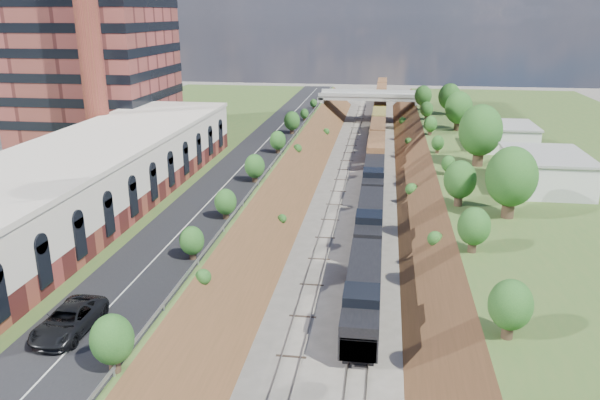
{
  "coord_description": "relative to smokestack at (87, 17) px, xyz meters",
  "views": [
    {
      "loc": [
        3.76,
        -20.45,
        25.57
      ],
      "look_at": [
        -4.98,
        39.71,
        6.0
      ],
      "focal_mm": 35.0,
      "sensor_mm": 36.0,
      "label": 1
    }
  ],
  "objects": [
    {
      "name": "road",
      "position": [
        20.5,
        4.0,
        -19.95
      ],
      "size": [
        8.0,
        180.0,
        0.1
      ],
      "primitive_type": "cube",
      "color": "black",
      "rests_on": "platform_left"
    },
    {
      "name": "white_building_far",
      "position": [
        59.0,
        18.0,
        -18.2
      ],
      "size": [
        8.0,
        10.0,
        3.6
      ],
      "primitive_type": "cube",
      "color": "silver",
      "rests_on": "platform_right"
    },
    {
      "name": "smokestack",
      "position": [
        0.0,
        0.0,
        0.0
      ],
      "size": [
        3.2,
        3.2,
        40.0
      ],
      "primitive_type": "cylinder",
      "color": "maroon",
      "rests_on": "platform_left"
    },
    {
      "name": "commercial_building",
      "position": [
        8.0,
        -18.0,
        -16.49
      ],
      "size": [
        14.3,
        62.3,
        7.0
      ],
      "color": "maroon",
      "rests_on": "platform_left"
    },
    {
      "name": "embankment_right",
      "position": [
        47.0,
        4.0,
        -25.0
      ],
      "size": [
        10.0,
        180.0,
        10.0
      ],
      "primitive_type": "cube",
      "rotation": [
        0.0,
        0.79,
        0.0
      ],
      "color": "brown",
      "rests_on": "ground"
    },
    {
      "name": "white_building_near",
      "position": [
        59.5,
        -4.0,
        -18.0
      ],
      "size": [
        9.0,
        12.0,
        4.0
      ],
      "primitive_type": "cube",
      "color": "silver",
      "rests_on": "platform_right"
    },
    {
      "name": "embankment_left",
      "position": [
        25.0,
        4.0,
        -25.0
      ],
      "size": [
        10.0,
        180.0,
        10.0
      ],
      "primitive_type": "cube",
      "rotation": [
        0.0,
        0.79,
        0.0
      ],
      "color": "brown",
      "rests_on": "ground"
    },
    {
      "name": "tree_left_crest",
      "position": [
        24.2,
        -36.0,
        -17.96
      ],
      "size": [
        2.45,
        2.45,
        3.55
      ],
      "color": "#473323",
      "rests_on": "platform_left"
    },
    {
      "name": "rail_left_track",
      "position": [
        33.4,
        4.0,
        -24.91
      ],
      "size": [
        1.58,
        180.0,
        0.18
      ],
      "primitive_type": "cube",
      "color": "gray",
      "rests_on": "ground"
    },
    {
      "name": "overpass",
      "position": [
        36.0,
        66.0,
        -20.08
      ],
      "size": [
        24.5,
        8.3,
        7.4
      ],
      "color": "gray",
      "rests_on": "ground"
    },
    {
      "name": "platform_right",
      "position": [
        69.0,
        4.0,
        -22.5
      ],
      "size": [
        44.0,
        180.0,
        5.0
      ],
      "primitive_type": "cube",
      "color": "#3F6027",
      "rests_on": "ground"
    },
    {
      "name": "rail_right_track",
      "position": [
        38.6,
        4.0,
        -24.91
      ],
      "size": [
        1.58,
        180.0,
        0.18
      ],
      "primitive_type": "cube",
      "color": "gray",
      "rests_on": "ground"
    },
    {
      "name": "platform_left",
      "position": [
        3.0,
        4.0,
        -22.5
      ],
      "size": [
        44.0,
        180.0,
        5.0
      ],
      "primitive_type": "cube",
      "color": "#3F6027",
      "rests_on": "ground"
    },
    {
      "name": "freight_train",
      "position": [
        38.6,
        47.9,
        -22.43
      ],
      "size": [
        2.97,
        167.28,
        4.55
      ],
      "color": "black",
      "rests_on": "ground"
    },
    {
      "name": "guardrail",
      "position": [
        24.6,
        3.8,
        -19.45
      ],
      "size": [
        0.1,
        171.0,
        0.7
      ],
      "color": "#99999E",
      "rests_on": "platform_left"
    },
    {
      "name": "suv",
      "position": [
        19.51,
        -44.41,
        -19.01
      ],
      "size": [
        3.06,
        6.43,
        1.77
      ],
      "primitive_type": "imported",
      "rotation": [
        0.0,
        0.0,
        -0.02
      ],
      "color": "black",
      "rests_on": "road"
    },
    {
      "name": "tree_right_large",
      "position": [
        53.0,
        -16.0,
        -15.62
      ],
      "size": [
        5.25,
        5.25,
        7.61
      ],
      "color": "#473323",
      "rests_on": "platform_right"
    }
  ]
}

